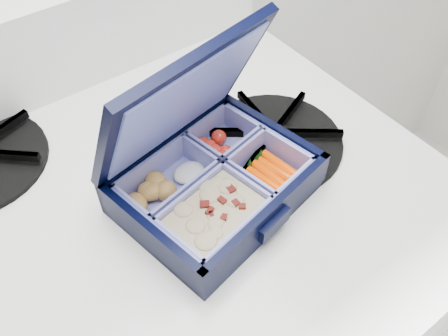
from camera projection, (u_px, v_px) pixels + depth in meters
stove at (199, 328)px, 0.94m from camera, size 0.60×0.60×0.91m
bento_box at (216, 184)px, 0.56m from camera, size 0.24×0.21×0.05m
burner_grate at (274, 136)px, 0.63m from camera, size 0.24×0.24×0.03m
fork at (195, 120)px, 0.67m from camera, size 0.14×0.16×0.01m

